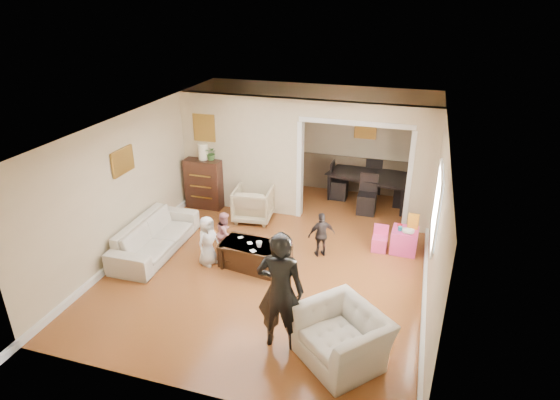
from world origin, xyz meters
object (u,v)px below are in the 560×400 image
(play_table, at_px, (404,241))
(armchair_back, at_px, (253,204))
(armchair_front, at_px, (342,337))
(table_lamp, at_px, (203,151))
(dining_table, at_px, (370,188))
(child_toddler, at_px, (322,235))
(coffee_table, at_px, (255,256))
(coffee_cup, at_px, (259,244))
(sofa, at_px, (155,236))
(adult_person, at_px, (280,291))
(dresser, at_px, (205,183))
(child_kneel_b, at_px, (225,233))
(cyan_cup, at_px, (400,228))
(child_kneel_a, at_px, (208,241))

(play_table, bearing_deg, armchair_back, 172.14)
(armchair_back, bearing_deg, armchair_front, 118.80)
(table_lamp, bearing_deg, dining_table, 20.41)
(dining_table, distance_m, child_toddler, 2.81)
(coffee_table, height_order, dining_table, dining_table)
(coffee_cup, height_order, dining_table, dining_table)
(armchair_back, distance_m, dining_table, 2.87)
(sofa, bearing_deg, play_table, -74.13)
(sofa, xyz_separation_m, dining_table, (3.64, 3.52, 0.03))
(armchair_front, bearing_deg, table_lamp, 176.03)
(armchair_back, height_order, coffee_table, armchair_back)
(armchair_front, distance_m, adult_person, 1.02)
(sofa, distance_m, dining_table, 5.07)
(coffee_cup, relative_size, dining_table, 0.06)
(coffee_cup, xyz_separation_m, dining_table, (1.52, 3.55, -0.17))
(play_table, bearing_deg, dresser, 170.03)
(sofa, bearing_deg, coffee_cup, -91.85)
(armchair_back, distance_m, child_toddler, 2.04)
(armchair_front, xyz_separation_m, child_toddler, (-0.85, 2.59, 0.07))
(child_toddler, bearing_deg, sofa, -17.17)
(coffee_table, relative_size, dining_table, 0.63)
(adult_person, distance_m, child_toddler, 2.60)
(child_kneel_b, bearing_deg, play_table, -83.05)
(dining_table, bearing_deg, dresser, -146.70)
(armchair_back, height_order, child_kneel_b, child_kneel_b)
(coffee_cup, relative_size, child_kneel_b, 0.13)
(armchair_front, bearing_deg, coffee_table, 177.79)
(sofa, xyz_separation_m, child_kneel_b, (1.32, 0.32, 0.11))
(table_lamp, height_order, child_kneel_b, table_lamp)
(armchair_back, xyz_separation_m, cyan_cup, (3.13, -0.50, 0.13))
(child_kneel_a, bearing_deg, adult_person, -112.69)
(dining_table, xyz_separation_m, child_kneel_a, (-2.47, -3.65, 0.13))
(sofa, relative_size, child_kneel_a, 2.26)
(armchair_back, bearing_deg, dresser, -21.76)
(coffee_table, xyz_separation_m, play_table, (2.54, 1.36, 0.00))
(sofa, height_order, coffee_table, sofa)
(play_table, distance_m, child_kneel_b, 3.41)
(adult_person, bearing_deg, coffee_cup, -66.26)
(sofa, relative_size, armchair_front, 1.90)
(dining_table, bearing_deg, child_kneel_a, -111.21)
(adult_person, bearing_deg, armchair_front, 174.06)
(armchair_front, height_order, dresser, dresser)
(dresser, height_order, child_kneel_b, dresser)
(dresser, bearing_deg, coffee_cup, -46.62)
(table_lamp, distance_m, coffee_table, 3.13)
(table_lamp, bearing_deg, coffee_cup, -46.62)
(cyan_cup, relative_size, child_kneel_b, 0.09)
(coffee_table, distance_m, play_table, 2.88)
(armchair_front, distance_m, child_toddler, 2.73)
(sofa, relative_size, dining_table, 1.10)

